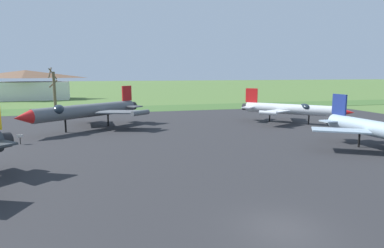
{
  "coord_description": "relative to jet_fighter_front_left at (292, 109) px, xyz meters",
  "views": [
    {
      "loc": [
        -7.99,
        -13.0,
        7.38
      ],
      "look_at": [
        1.42,
        21.53,
        1.8
      ],
      "focal_mm": 30.79,
      "sensor_mm": 36.0,
      "label": 1
    }
  ],
  "objects": [
    {
      "name": "ground_plane",
      "position": [
        -18.52,
        -29.1,
        -2.17
      ],
      "size": [
        600.0,
        600.0,
        0.0
      ],
      "primitive_type": "plane",
      "color": "#4C6B33"
    },
    {
      "name": "asphalt_apron",
      "position": [
        -18.52,
        -10.69,
        -2.14
      ],
      "size": [
        81.81,
        61.38,
        0.05
      ],
      "primitive_type": "cube",
      "color": "#28282B",
      "rests_on": "ground"
    },
    {
      "name": "grass_verge_strip",
      "position": [
        -18.52,
        26.0,
        -2.14
      ],
      "size": [
        141.81,
        12.0,
        0.06
      ],
      "primitive_type": "cube",
      "color": "#3D5F2B",
      "rests_on": "ground"
    },
    {
      "name": "jet_fighter_front_left",
      "position": [
        0.0,
        0.0,
        0.0
      ],
      "size": [
        12.92,
        12.97,
        5.02
      ],
      "color": "silver",
      "rests_on": "ground"
    },
    {
      "name": "jet_fighter_rear_center",
      "position": [
        -28.65,
        2.66,
        0.34
      ],
      "size": [
        15.75,
        14.61,
        5.5
      ],
      "color": "#565B60",
      "rests_on": "ground"
    },
    {
      "name": "info_placard_rear_center",
      "position": [
        -34.92,
        -5.19,
        -1.48
      ],
      "size": [
        0.63,
        0.32,
        1.08
      ],
      "color": "black",
      "rests_on": "ground"
    },
    {
      "name": "bare_tree_center",
      "position": [
        -36.31,
        32.95,
        2.09
      ],
      "size": [
        1.97,
        2.08,
        8.52
      ],
      "color": "brown",
      "rests_on": "ground"
    },
    {
      "name": "visitor_building",
      "position": [
        -46.61,
        57.82,
        1.77
      ],
      "size": [
        23.71,
        11.9,
        8.11
      ],
      "color": "silver",
      "rests_on": "ground"
    }
  ]
}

